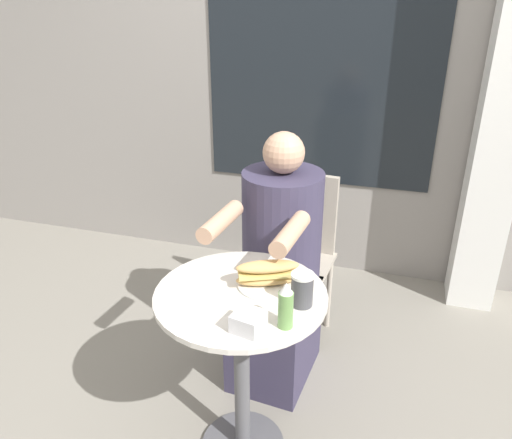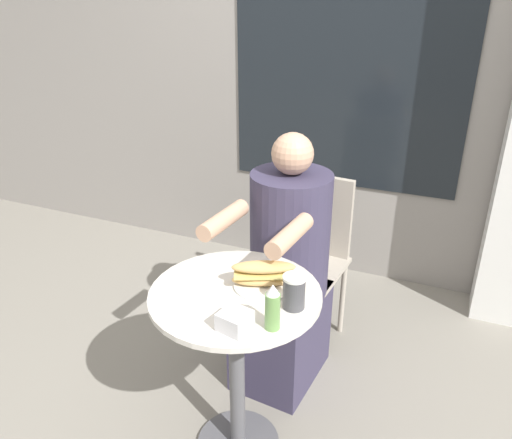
{
  "view_description": "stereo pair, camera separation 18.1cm",
  "coord_description": "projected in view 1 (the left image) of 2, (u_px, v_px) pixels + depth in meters",
  "views": [
    {
      "loc": [
        0.47,
        -1.39,
        1.7
      ],
      "look_at": [
        0.0,
        0.19,
        0.94
      ],
      "focal_mm": 35.0,
      "sensor_mm": 36.0,
      "label": 1
    },
    {
      "loc": [
        0.64,
        -1.33,
        1.7
      ],
      "look_at": [
        0.0,
        0.19,
        0.94
      ],
      "focal_mm": 35.0,
      "sensor_mm": 36.0,
      "label": 2
    }
  ],
  "objects": [
    {
      "name": "lattice_pillar",
      "position": [
        508.0,
        98.0,
        2.53
      ],
      "size": [
        0.24,
        0.24,
        2.4
      ],
      "color": "silver",
      "rests_on": "ground_plane"
    },
    {
      "name": "napkin_box",
      "position": [
        248.0,
        322.0,
        1.53
      ],
      "size": [
        0.11,
        0.11,
        0.06
      ],
      "rotation": [
        0.0,
        0.0,
        -0.2
      ],
      "color": "silver",
      "rests_on": "cafe_table"
    },
    {
      "name": "condiment_bottle",
      "position": [
        286.0,
        306.0,
        1.53
      ],
      "size": [
        0.05,
        0.05,
        0.16
      ],
      "color": "#66934C",
      "rests_on": "cafe_table"
    },
    {
      "name": "sandwich_on_plate",
      "position": [
        268.0,
        275.0,
        1.76
      ],
      "size": [
        0.23,
        0.21,
        0.1
      ],
      "rotation": [
        0.0,
        0.0,
        0.42
      ],
      "color": "white",
      "rests_on": "cafe_table"
    },
    {
      "name": "seated_diner",
      "position": [
        278.0,
        278.0,
        2.25
      ],
      "size": [
        0.4,
        0.65,
        1.18
      ],
      "rotation": [
        0.0,
        0.0,
        3.05
      ],
      "color": "#38334C",
      "rests_on": "ground_plane"
    },
    {
      "name": "storefront_wall",
      "position": [
        327.0,
        47.0,
        2.85
      ],
      "size": [
        8.0,
        0.09,
        2.8
      ],
      "color": "gray",
      "rests_on": "ground_plane"
    },
    {
      "name": "diner_chair",
      "position": [
        297.0,
        243.0,
        2.55
      ],
      "size": [
        0.41,
        0.41,
        0.87
      ],
      "rotation": [
        0.0,
        0.0,
        3.05
      ],
      "color": "#ADA393",
      "rests_on": "ground_plane"
    },
    {
      "name": "drink_cup",
      "position": [
        302.0,
        289.0,
        1.65
      ],
      "size": [
        0.08,
        0.08,
        0.12
      ],
      "color": "#424247",
      "rests_on": "cafe_table"
    },
    {
      "name": "cafe_table",
      "position": [
        241.0,
        341.0,
        1.82
      ],
      "size": [
        0.61,
        0.61,
        0.74
      ],
      "color": "beige",
      "rests_on": "ground_plane"
    }
  ]
}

